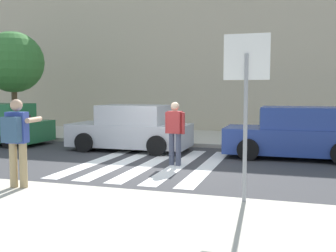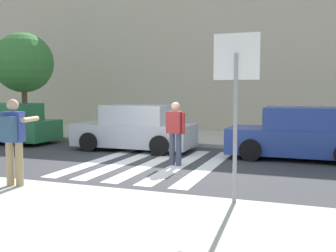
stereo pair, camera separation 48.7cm
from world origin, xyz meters
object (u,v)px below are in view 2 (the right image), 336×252
at_px(pedestrian_crossing, 175,130).
at_px(parked_car_blue, 299,135).
at_px(stop_sign, 236,80).
at_px(street_tree_west, 23,63).
at_px(photographer_with_backpack, 13,135).
at_px(parked_car_green, 7,124).
at_px(parked_car_silver, 135,129).

height_order(pedestrian_crossing, parked_car_blue, pedestrian_crossing).
bearing_deg(stop_sign, street_tree_west, 144.32).
bearing_deg(photographer_with_backpack, pedestrian_crossing, 61.72).
height_order(pedestrian_crossing, street_tree_west, street_tree_west).
height_order(parked_car_blue, street_tree_west, street_tree_west).
distance_m(stop_sign, pedestrian_crossing, 4.33).
height_order(photographer_with_backpack, parked_car_green, photographer_with_backpack).
distance_m(parked_car_silver, parked_car_blue, 5.35).
height_order(stop_sign, parked_car_green, stop_sign).
relative_size(photographer_with_backpack, parked_car_blue, 0.42).
distance_m(pedestrian_crossing, street_tree_west, 9.83).
height_order(parked_car_green, parked_car_silver, same).
height_order(stop_sign, parked_car_silver, stop_sign).
distance_m(photographer_with_backpack, parked_car_blue, 7.99).
xyz_separation_m(stop_sign, parked_car_green, (-9.98, 5.70, -1.48)).
bearing_deg(parked_car_blue, parked_car_silver, 180.00).
bearing_deg(stop_sign, parked_car_green, 150.28).
bearing_deg(street_tree_west, stop_sign, -35.68).
relative_size(photographer_with_backpack, street_tree_west, 0.39).
xyz_separation_m(stop_sign, parked_car_blue, (0.89, 5.70, -1.48)).
bearing_deg(photographer_with_backpack, parked_car_silver, 91.35).
height_order(stop_sign, pedestrian_crossing, stop_sign).
relative_size(stop_sign, parked_car_blue, 0.69).
height_order(parked_car_silver, parked_car_blue, same).
height_order(photographer_with_backpack, parked_car_blue, photographer_with_backpack).
bearing_deg(parked_car_green, street_tree_west, 111.88).
xyz_separation_m(parked_car_blue, street_tree_west, (-11.70, 2.06, 2.53)).
height_order(stop_sign, photographer_with_backpack, stop_sign).
relative_size(photographer_with_backpack, parked_car_silver, 0.42).
bearing_deg(parked_car_green, parked_car_blue, 0.00).
bearing_deg(parked_car_silver, parked_car_green, -180.00).
relative_size(parked_car_green, street_tree_west, 0.92).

